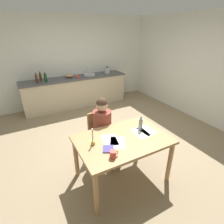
{
  "coord_description": "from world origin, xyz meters",
  "views": [
    {
      "loc": [
        -1.51,
        -2.86,
        2.23
      ],
      "look_at": [
        -0.13,
        -0.31,
        0.85
      ],
      "focal_mm": 28.45,
      "sensor_mm": 36.0,
      "label": 1
    }
  ],
  "objects": [
    {
      "name": "sink_unit",
      "position": [
        0.46,
        2.24,
        0.92
      ],
      "size": [
        0.36,
        0.36,
        0.24
      ],
      "color": "#B2B7BC",
      "rests_on": "kitchen_counter"
    },
    {
      "name": "bottle_vinegar",
      "position": [
        -0.95,
        2.32,
        1.01
      ],
      "size": [
        0.06,
        0.06,
        0.25
      ],
      "color": "#593319",
      "rests_on": "kitchen_counter"
    },
    {
      "name": "bottle_wine_red",
      "position": [
        -0.84,
        2.15,
        1.01
      ],
      "size": [
        0.08,
        0.08,
        0.25
      ],
      "color": "#194C23",
      "rests_on": "kitchen_counter"
    },
    {
      "name": "paper_bill",
      "position": [
        0.0,
        -1.01,
        0.76
      ],
      "size": [
        0.23,
        0.31,
        0.0
      ],
      "primitive_type": "cube",
      "rotation": [
        0.0,
        0.0,
        -0.06
      ],
      "color": "white",
      "rests_on": "dining_table"
    },
    {
      "name": "kitchen_counter",
      "position": [
        0.0,
        2.24,
        0.45
      ],
      "size": [
        3.11,
        0.64,
        0.9
      ],
      "color": "beige",
      "rests_on": "ground"
    },
    {
      "name": "wine_glass_back_right",
      "position": [
        -0.23,
        2.39,
        1.01
      ],
      "size": [
        0.07,
        0.07,
        0.15
      ],
      "color": "silver",
      "rests_on": "kitchen_counter"
    },
    {
      "name": "book_magazine",
      "position": [
        -0.63,
        -1.14,
        0.76
      ],
      "size": [
        0.2,
        0.21,
        0.02
      ],
      "primitive_type": "cube",
      "rotation": [
        0.0,
        0.0,
        -0.48
      ],
      "color": "#49408E",
      "rests_on": "dining_table"
    },
    {
      "name": "wine_bottle_on_table",
      "position": [
        0.04,
        -0.93,
        0.86
      ],
      "size": [
        0.06,
        0.06,
        0.24
      ],
      "color": "#8C999E",
      "rests_on": "dining_table"
    },
    {
      "name": "paper_letter",
      "position": [
        -0.52,
        -0.95,
        0.76
      ],
      "size": [
        0.28,
        0.34,
        0.0
      ],
      "primitive_type": "cube",
      "rotation": [
        0.0,
        0.0,
        -0.25
      ],
      "color": "white",
      "rests_on": "dining_table"
    },
    {
      "name": "wine_glass_back_left",
      "position": [
        -0.15,
        2.39,
        1.01
      ],
      "size": [
        0.07,
        0.07,
        0.15
      ],
      "color": "silver",
      "rests_on": "kitchen_counter"
    },
    {
      "name": "wall_back",
      "position": [
        0.0,
        2.6,
        1.3
      ],
      "size": [
        5.2,
        0.12,
        2.6
      ],
      "primitive_type": "cube",
      "color": "silver",
      "rests_on": "ground"
    },
    {
      "name": "wine_glass_by_kettle",
      "position": [
        -0.04,
        2.39,
        1.01
      ],
      "size": [
        0.07,
        0.07,
        0.15
      ],
      "color": "silver",
      "rests_on": "kitchen_counter"
    },
    {
      "name": "stovetop_kettle",
      "position": [
        1.07,
        2.24,
        1.0
      ],
      "size": [
        0.18,
        0.18,
        0.22
      ],
      "color": "#B7BABF",
      "rests_on": "kitchen_counter"
    },
    {
      "name": "teacup_on_counter",
      "position": [
        0.04,
        2.09,
        0.94
      ],
      "size": [
        0.12,
        0.08,
        0.09
      ],
      "color": "#D84C3F",
      "rests_on": "kitchen_counter"
    },
    {
      "name": "mixing_bowl",
      "position": [
        -0.15,
        2.31,
        0.95
      ],
      "size": [
        0.24,
        0.24,
        0.11
      ],
      "primitive_type": "ellipsoid",
      "color": "tan",
      "rests_on": "kitchen_counter"
    },
    {
      "name": "chair_at_table",
      "position": [
        -0.38,
        -0.31,
        0.48
      ],
      "size": [
        0.45,
        0.45,
        0.87
      ],
      "color": "tan",
      "rests_on": "ground"
    },
    {
      "name": "wine_glass_near_sink",
      "position": [
        0.06,
        2.39,
        1.01
      ],
      "size": [
        0.07,
        0.07,
        0.15
      ],
      "color": "silver",
      "rests_on": "kitchen_counter"
    },
    {
      "name": "paper_envelope",
      "position": [
        0.13,
        -0.99,
        0.76
      ],
      "size": [
        0.24,
        0.31,
        0.0
      ],
      "primitive_type": "cube",
      "rotation": [
        0.0,
        0.0,
        0.09
      ],
      "color": "white",
      "rests_on": "dining_table"
    },
    {
      "name": "wall_right",
      "position": [
        2.6,
        0.0,
        1.3
      ],
      "size": [
        0.12,
        5.2,
        2.6
      ],
      "primitive_type": "cube",
      "color": "silver",
      "rests_on": "ground"
    },
    {
      "name": "person_seated",
      "position": [
        -0.36,
        -0.46,
        0.68
      ],
      "size": [
        0.38,
        0.62,
        1.19
      ],
      "color": "brown",
      "rests_on": "ground"
    },
    {
      "name": "paper_receipt",
      "position": [
        -0.45,
        -1.06,
        0.76
      ],
      "size": [
        0.33,
        0.36,
        0.0
      ],
      "primitive_type": "cube",
      "rotation": [
        0.0,
        0.0,
        -0.54
      ],
      "color": "white",
      "rests_on": "dining_table"
    },
    {
      "name": "ground_plane",
      "position": [
        0.0,
        0.0,
        -0.02
      ],
      "size": [
        5.2,
        5.2,
        0.04
      ],
      "primitive_type": "cube",
      "color": "#937F60"
    },
    {
      "name": "dining_table",
      "position": [
        -0.33,
        -1.01,
        0.65
      ],
      "size": [
        1.36,
        0.91,
        0.76
      ],
      "color": "tan",
      "rests_on": "ground"
    },
    {
      "name": "bottle_oil",
      "position": [
        -1.07,
        2.15,
        1.01
      ],
      "size": [
        0.06,
        0.06,
        0.27
      ],
      "color": "#593319",
      "rests_on": "kitchen_counter"
    },
    {
      "name": "coffee_mug",
      "position": [
        -0.65,
        -1.31,
        0.8
      ],
      "size": [
        0.12,
        0.08,
        0.09
      ],
      "color": "#D84C3F",
      "rests_on": "dining_table"
    },
    {
      "name": "candlestick",
      "position": [
        -0.77,
        -0.94,
        0.83
      ],
      "size": [
        0.06,
        0.06,
        0.25
      ],
      "color": "gold",
      "rests_on": "dining_table"
    }
  ]
}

